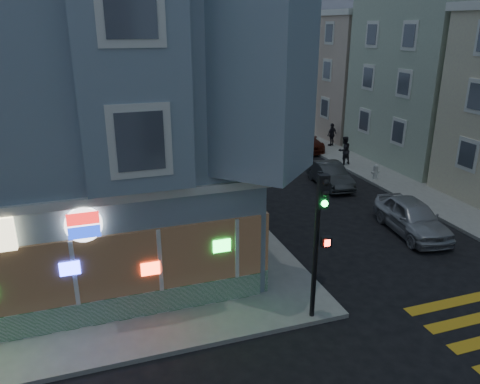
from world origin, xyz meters
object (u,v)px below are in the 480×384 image
utility_pole (304,77)px  pedestrian_a (344,150)px  parked_car_c (301,140)px  parked_car_a (412,217)px  parked_car_d (237,121)px  parked_car_b (330,175)px  traffic_signal (320,223)px  street_tree_near (275,80)px  fire_hydrant (376,171)px  street_tree_far (245,72)px  pedestrian_b (332,134)px

utility_pole → pedestrian_a: bearing=-95.3°
parked_car_c → parked_car_a: bearing=-95.7°
parked_car_d → parked_car_b: bearing=-97.0°
utility_pole → traffic_signal: (-10.11, -21.82, -1.54)m
street_tree_near → fire_hydrant: (-0.71, -16.75, -3.33)m
parked_car_a → parked_car_d: bearing=98.4°
parked_car_d → traffic_signal: size_ratio=0.96×
pedestrian_a → traffic_signal: (-9.41, -14.29, 2.21)m
parked_car_b → street_tree_far: bearing=87.7°
pedestrian_b → parked_car_c: bearing=-30.6°
street_tree_far → fire_hydrant: 24.99m
street_tree_far → parked_car_a: street_tree_far is taller
street_tree_near → parked_car_a: bearing=-98.2°
pedestrian_b → parked_car_a: 15.00m
parked_car_b → traffic_signal: size_ratio=0.86×
parked_car_b → utility_pole: bearing=78.3°
parked_car_d → utility_pole: bearing=-66.3°
street_tree_far → parked_car_d: 9.60m
parked_car_b → parked_car_d: (0.00, 16.39, -0.04)m
utility_pole → pedestrian_a: 8.44m
pedestrian_a → utility_pole: bearing=-105.1°
traffic_signal → fire_hydrant: 14.88m
utility_pole → pedestrian_b: (1.00, -2.95, -3.82)m
traffic_signal → pedestrian_a: bearing=68.4°
utility_pole → traffic_signal: 24.09m
parked_car_d → traffic_signal: traffic_signal is taller
parked_car_b → fire_hydrant: bearing=3.8°
utility_pole → street_tree_near: utility_pole is taller
pedestrian_a → street_tree_far: bearing=-102.2°
parked_car_a → parked_car_c: (1.86, 14.70, -0.06)m
traffic_signal → pedestrian_b: bearing=71.3°
parked_car_c → parked_car_d: parked_car_c is taller
traffic_signal → street_tree_near: bearing=81.4°
street_tree_near → parked_car_d: size_ratio=1.20×
utility_pole → street_tree_near: size_ratio=1.70×
street_tree_far → fire_hydrant: size_ratio=6.13×
pedestrian_b → parked_car_c: size_ratio=0.35×
parked_car_b → parked_car_d: 16.39m
parked_car_a → traffic_signal: bearing=-139.5°
fire_hydrant → utility_pole: bearing=87.3°
utility_pole → fire_hydrant: 11.55m
parked_car_b → pedestrian_a: bearing=55.1°
parked_car_d → parked_car_c: bearing=-82.9°
street_tree_far → parked_car_a: size_ratio=1.21×
traffic_signal → parked_car_a: bearing=44.5°
fire_hydrant → street_tree_near: bearing=87.6°
parked_car_a → parked_car_c: size_ratio=0.92×
street_tree_near → parked_car_a: 23.81m
pedestrian_a → parked_car_b: bearing=39.2°
street_tree_far → parked_car_a: (-3.36, -31.36, -3.19)m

